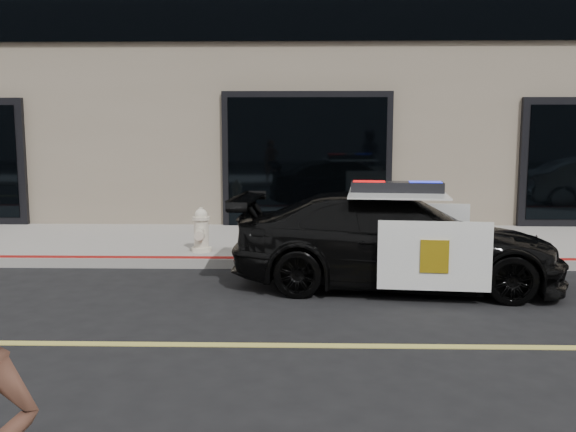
{
  "coord_description": "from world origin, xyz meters",
  "views": [
    {
      "loc": [
        -1.06,
        -6.14,
        2.16
      ],
      "look_at": [
        -1.27,
        2.2,
        1.0
      ],
      "focal_mm": 40.0,
      "sensor_mm": 36.0,
      "label": 1
    }
  ],
  "objects": [
    {
      "name": "sidewalk_n",
      "position": [
        0.0,
        5.25,
        0.07
      ],
      "size": [
        60.0,
        3.5,
        0.15
      ],
      "primitive_type": "cube",
      "color": "gray",
      "rests_on": "ground"
    },
    {
      "name": "ground",
      "position": [
        0.0,
        0.0,
        0.0
      ],
      "size": [
        120.0,
        120.0,
        0.0
      ],
      "primitive_type": "plane",
      "color": "black",
      "rests_on": "ground"
    },
    {
      "name": "police_car",
      "position": [
        0.19,
        2.44,
        0.64
      ],
      "size": [
        2.67,
        4.75,
        1.44
      ],
      "color": "black",
      "rests_on": "ground"
    },
    {
      "name": "fire_hydrant",
      "position": [
        -2.72,
        4.07,
        0.49
      ],
      "size": [
        0.33,
        0.45,
        0.72
      ],
      "color": "beige",
      "rests_on": "sidewalk_n"
    }
  ]
}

